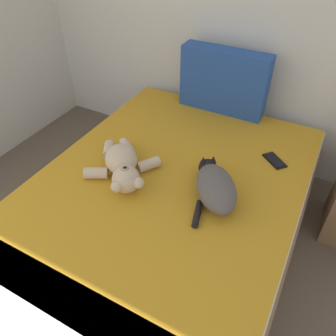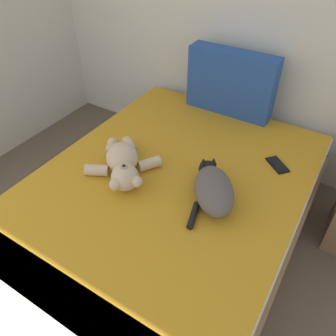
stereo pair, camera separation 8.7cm
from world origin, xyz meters
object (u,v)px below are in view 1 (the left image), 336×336
object	(u,v)px
cat	(215,186)
teddy_bear	(123,165)
bed	(165,215)
patterned_cushion	(224,81)
cell_phone	(275,160)

from	to	relation	value
cat	teddy_bear	size ratio (longest dim) A/B	0.98
bed	patterned_cushion	bearing A→B (deg)	91.84
patterned_cushion	cell_phone	size ratio (longest dim) A/B	3.73
bed	cell_phone	world-z (taller)	cell_phone
patterned_cushion	cell_phone	distance (m)	0.68
patterned_cushion	cell_phone	xyz separation A→B (m)	(0.49, -0.41, -0.21)
patterned_cushion	cat	size ratio (longest dim) A/B	1.37
cat	teddy_bear	world-z (taller)	teddy_bear
cat	cell_phone	world-z (taller)	cat
teddy_bear	cell_phone	bearing A→B (deg)	36.07
patterned_cushion	cell_phone	world-z (taller)	patterned_cushion
patterned_cushion	teddy_bear	world-z (taller)	patterned_cushion
patterned_cushion	cell_phone	bearing A→B (deg)	-39.88
bed	cell_phone	bearing A→B (deg)	45.89
cat	cell_phone	size ratio (longest dim) A/B	2.73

